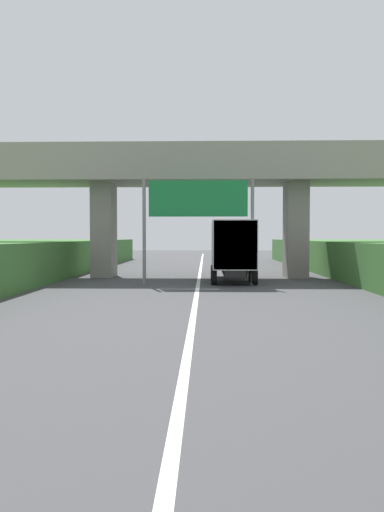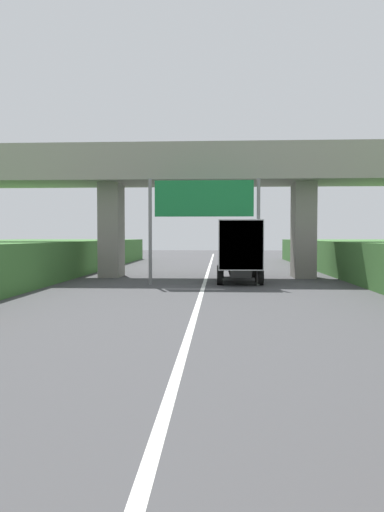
% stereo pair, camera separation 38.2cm
% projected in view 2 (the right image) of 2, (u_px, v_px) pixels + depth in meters
% --- Properties ---
extents(lane_centre_stripe, '(0.20, 100.98, 0.01)m').
position_uv_depth(lane_centre_stripe, '(203.00, 290.00, 24.17)').
color(lane_centre_stripe, white).
rests_on(lane_centre_stripe, ground).
extents(overpass_bridge, '(40.00, 4.80, 8.12)m').
position_uv_depth(overpass_bridge, '(206.00, 179.00, 31.53)').
color(overpass_bridge, gray).
rests_on(overpass_bridge, ground).
extents(overhead_highway_sign, '(5.88, 0.18, 5.62)m').
position_uv_depth(overhead_highway_sign, '(204.00, 206.00, 26.31)').
color(overhead_highway_sign, slate).
rests_on(overhead_highway_sign, ground).
extents(truck_silver, '(2.44, 7.30, 3.44)m').
position_uv_depth(truck_silver, '(239.00, 248.00, 28.72)').
color(truck_silver, black).
rests_on(truck_silver, ground).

